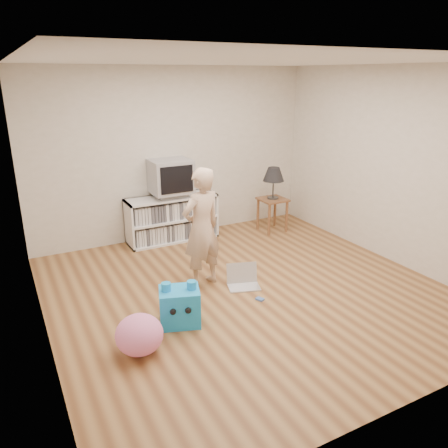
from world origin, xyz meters
name	(u,v)px	position (x,y,z in m)	size (l,w,h in m)	color
ground	(247,290)	(0.00, 0.00, 0.00)	(4.50, 4.50, 0.00)	brown
walls	(249,185)	(0.00, 0.00, 1.30)	(4.52, 4.52, 2.60)	beige
ceiling	(251,61)	(0.00, 0.00, 2.60)	(4.50, 4.50, 0.01)	white
media_unit	(172,218)	(-0.16, 2.04, 0.35)	(1.40, 0.45, 0.70)	white
dvd_deck	(171,194)	(-0.16, 2.02, 0.73)	(0.45, 0.35, 0.07)	gray
crt_tv	(170,176)	(-0.16, 2.02, 1.02)	(0.60, 0.53, 0.50)	#97979B
side_table	(272,206)	(1.45, 1.65, 0.42)	(0.42, 0.42, 0.55)	brown
table_lamp	(274,175)	(1.45, 1.65, 0.94)	(0.34, 0.34, 0.52)	#333333
person	(202,228)	(-0.41, 0.40, 0.74)	(0.54, 0.35, 1.47)	#D2AE8F
laptop	(243,280)	(0.02, 0.14, 0.07)	(0.45, 0.41, 0.26)	silver
playing_cards	(260,299)	(0.01, -0.27, 0.01)	(0.07, 0.09, 0.02)	#466CBA
plush_blue	(180,306)	(-0.99, -0.31, 0.20)	(0.49, 0.44, 0.48)	#169CF6
plush_pink	(139,335)	(-1.52, -0.60, 0.19)	(0.45, 0.45, 0.38)	pink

